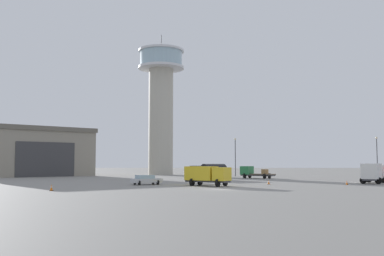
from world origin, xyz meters
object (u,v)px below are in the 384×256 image
light_post_east (235,153)px  traffic_cone_near_left (269,182)px  truck_flatbed_green (253,172)px  light_post_west (377,153)px  truck_box_white (373,172)px  truck_fuel_tanker_black (209,171)px  truck_box_yellow (207,175)px  control_tower (161,99)px  car_silver (146,179)px  traffic_cone_mid_apron (347,183)px  traffic_cone_near_right (51,188)px

light_post_east → traffic_cone_near_left: size_ratio=14.18×
light_post_east → truck_flatbed_green: bearing=-76.8°
light_post_west → truck_box_white: bearing=-111.8°
truck_fuel_tanker_black → light_post_west: light_post_west is taller
light_post_west → light_post_east: size_ratio=0.99×
truck_box_white → truck_box_yellow: bearing=137.0°
control_tower → car_silver: size_ratio=7.88×
control_tower → car_silver: control_tower is taller
car_silver → traffic_cone_mid_apron: (28.04, 0.75, -0.41)m
truck_flatbed_green → car_silver: size_ratio=1.51×
truck_flatbed_green → traffic_cone_mid_apron: 27.06m
truck_box_yellow → traffic_cone_near_left: truck_box_yellow is taller
traffic_cone_mid_apron → light_post_east: bearing=110.1°
light_post_west → traffic_cone_mid_apron: bearing=-117.0°
traffic_cone_near_left → traffic_cone_mid_apron: bearing=-5.7°
truck_box_yellow → control_tower: bearing=133.8°
traffic_cone_mid_apron → light_post_west: bearing=63.0°
truck_flatbed_green → traffic_cone_near_right: bearing=88.5°
truck_box_white → traffic_cone_mid_apron: truck_box_white is taller
traffic_cone_mid_apron → traffic_cone_near_left: bearing=174.3°
control_tower → traffic_cone_near_right: control_tower is taller
truck_fuel_tanker_black → traffic_cone_mid_apron: truck_fuel_tanker_black is taller
truck_flatbed_green → traffic_cone_near_right: size_ratio=9.59×
car_silver → truck_box_white: bearing=-21.5°
control_tower → truck_box_white: size_ratio=4.97×
traffic_cone_mid_apron → truck_fuel_tanker_black: bearing=141.1°
traffic_cone_near_right → truck_box_yellow: bearing=32.3°
car_silver → traffic_cone_mid_apron: car_silver is taller
control_tower → light_post_west: control_tower is taller
truck_fuel_tanker_black → traffic_cone_mid_apron: bearing=101.2°
light_post_west → truck_flatbed_green: bearing=-167.2°
truck_fuel_tanker_black → traffic_cone_near_left: size_ratio=10.94×
light_post_west → traffic_cone_mid_apron: size_ratio=12.66×
truck_box_yellow → light_post_west: 49.21m
traffic_cone_near_left → control_tower: bearing=114.0°
truck_fuel_tanker_black → truck_box_yellow: size_ratio=1.05×
truck_fuel_tanker_black → truck_box_yellow: truck_fuel_tanker_black is taller
truck_fuel_tanker_black → traffic_cone_near_right: size_ratio=9.23×
truck_fuel_tanker_black → truck_flatbed_green: truck_fuel_tanker_black is taller
control_tower → truck_fuel_tanker_black: bearing=-69.1°
truck_box_white → traffic_cone_near_left: (-15.99, -3.71, -1.39)m
truck_fuel_tanker_black → light_post_west: (34.92, 15.30, 3.46)m
truck_fuel_tanker_black → traffic_cone_near_left: bearing=80.7°
truck_box_white → light_post_west: bearing=6.9°
car_silver → light_post_west: bearing=4.9°
truck_box_white → car_silver: bearing=128.0°
truck_flatbed_green → truck_fuel_tanker_black: bearing=79.5°
control_tower → traffic_cone_mid_apron: (31.67, -48.14, -18.95)m
truck_box_yellow → traffic_cone_mid_apron: bearing=40.6°
truck_flatbed_green → traffic_cone_mid_apron: bearing=145.2°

